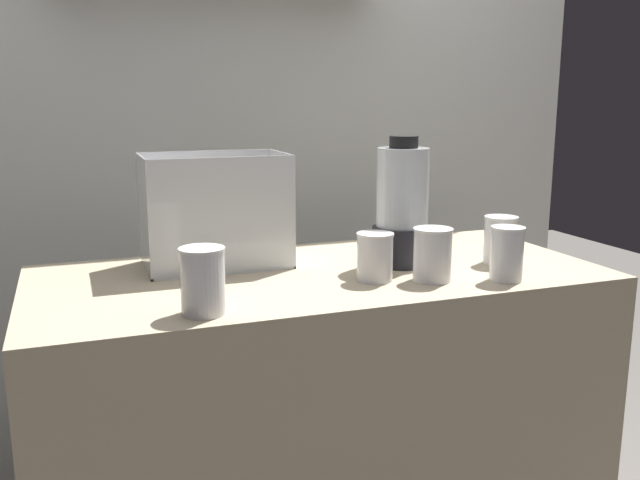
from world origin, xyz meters
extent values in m
cube|color=tan|center=(0.00, 0.00, 0.45)|extent=(1.40, 0.64, 0.90)
cube|color=silver|center=(0.00, 0.77, 1.25)|extent=(2.60, 0.04, 2.50)
cube|color=white|center=(-0.23, 0.16, 0.90)|extent=(0.36, 0.22, 0.01)
cube|color=white|center=(-0.23, 0.05, 1.04)|extent=(0.36, 0.01, 0.29)
cube|color=white|center=(-0.23, 0.26, 1.04)|extent=(0.36, 0.01, 0.29)
cube|color=white|center=(-0.40, 0.16, 1.04)|extent=(0.01, 0.22, 0.29)
cube|color=white|center=(-0.05, 0.16, 1.04)|extent=(0.01, 0.22, 0.29)
cone|color=orange|center=(-0.31, 0.14, 0.93)|extent=(0.11, 0.16, 0.04)
cone|color=orange|center=(-0.18, 0.18, 0.92)|extent=(0.14, 0.10, 0.03)
cone|color=orange|center=(-0.22, 0.14, 0.92)|extent=(0.16, 0.06, 0.03)
cone|color=orange|center=(-0.24, 0.16, 0.92)|extent=(0.13, 0.16, 0.03)
cone|color=orange|center=(-0.24, 0.15, 0.95)|extent=(0.17, 0.07, 0.03)
cone|color=orange|center=(-0.23, 0.15, 0.95)|extent=(0.18, 0.12, 0.03)
cone|color=orange|center=(-0.17, 0.16, 0.96)|extent=(0.10, 0.16, 0.03)
cylinder|color=black|center=(0.22, 0.00, 0.95)|extent=(0.15, 0.15, 0.10)
cylinder|color=silver|center=(0.22, 0.00, 1.10)|extent=(0.13, 0.13, 0.20)
cylinder|color=maroon|center=(0.22, 0.00, 1.02)|extent=(0.12, 0.12, 0.04)
cylinder|color=black|center=(0.22, 0.00, 1.22)|extent=(0.07, 0.07, 0.03)
cylinder|color=white|center=(-0.34, -0.24, 0.96)|extent=(0.09, 0.09, 0.13)
cylinder|color=red|center=(-0.34, -0.24, 0.94)|extent=(0.08, 0.08, 0.09)
cylinder|color=white|center=(-0.34, -0.24, 1.03)|extent=(0.09, 0.09, 0.01)
cylinder|color=white|center=(0.09, -0.12, 0.95)|extent=(0.09, 0.09, 0.11)
cylinder|color=orange|center=(0.09, -0.12, 0.93)|extent=(0.08, 0.08, 0.07)
cylinder|color=white|center=(0.09, -0.12, 1.01)|extent=(0.09, 0.09, 0.01)
cylinder|color=white|center=(0.22, -0.17, 0.96)|extent=(0.09, 0.09, 0.12)
cylinder|color=orange|center=(0.22, -0.17, 0.93)|extent=(0.08, 0.08, 0.07)
cylinder|color=white|center=(0.22, -0.17, 1.02)|extent=(0.09, 0.09, 0.01)
cylinder|color=white|center=(0.38, -0.23, 0.96)|extent=(0.08, 0.08, 0.12)
cylinder|color=red|center=(0.38, -0.23, 0.94)|extent=(0.07, 0.07, 0.08)
cylinder|color=white|center=(0.38, -0.23, 1.03)|extent=(0.08, 0.08, 0.01)
cylinder|color=white|center=(0.47, -0.08, 0.96)|extent=(0.08, 0.08, 0.12)
cylinder|color=maroon|center=(0.47, -0.08, 0.94)|extent=(0.08, 0.08, 0.07)
cylinder|color=white|center=(0.47, -0.08, 1.02)|extent=(0.09, 0.09, 0.01)
camera|label=1|loc=(-0.57, -1.54, 1.33)|focal=38.32mm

